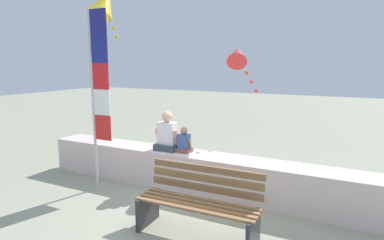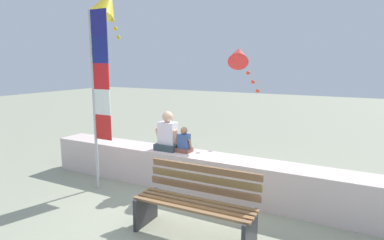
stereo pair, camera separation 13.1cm
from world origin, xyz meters
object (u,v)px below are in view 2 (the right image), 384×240
object	(u,v)px
flag_banner	(98,87)
person_child	(184,142)
person_adult	(168,135)
kite_yellow	(107,4)
park_bench	(197,204)
kite_red	(239,55)

from	to	relation	value
flag_banner	person_child	bearing A→B (deg)	30.68
person_adult	kite_yellow	size ratio (longest dim) A/B	0.64
person_child	kite_yellow	world-z (taller)	kite_yellow
park_bench	person_adult	xyz separation A→B (m)	(-1.29, 1.35, 0.54)
flag_banner	person_adult	bearing A→B (deg)	39.07
flag_banner	park_bench	bearing A→B (deg)	-15.06
park_bench	flag_banner	xyz separation A→B (m)	(-2.22, 0.60, 1.43)
person_adult	flag_banner	distance (m)	1.49
park_bench	flag_banner	world-z (taller)	flag_banner
flag_banner	kite_red	world-z (taller)	flag_banner
park_bench	kite_yellow	size ratio (longest dim) A/B	1.47
park_bench	kite_yellow	xyz separation A→B (m)	(-3.11, 1.90, 3.08)
kite_yellow	kite_red	xyz separation A→B (m)	(2.66, 0.82, -1.09)
person_child	kite_red	world-z (taller)	kite_red
person_adult	kite_yellow	distance (m)	3.17
flag_banner	kite_red	distance (m)	2.82
park_bench	person_adult	world-z (taller)	person_adult
park_bench	flag_banner	distance (m)	2.70
person_adult	person_child	world-z (taller)	person_adult
person_child	flag_banner	xyz separation A→B (m)	(-1.27, -0.75, 1.00)
kite_yellow	park_bench	bearing A→B (deg)	-31.37
person_child	flag_banner	distance (m)	1.78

